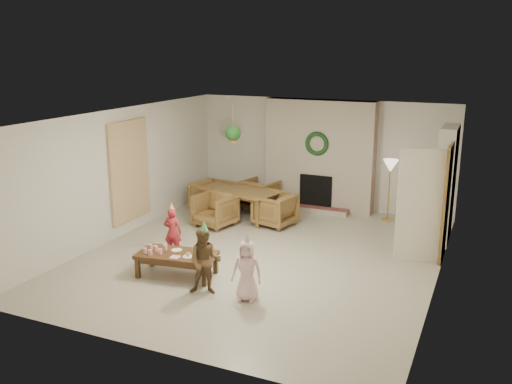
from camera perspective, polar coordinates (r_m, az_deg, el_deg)
The scene contains 56 objects.
floor at distance 9.95m, azimuth 0.65°, elevation -6.57°, with size 7.00×7.00×0.00m, color #B7B29E.
ceiling at distance 9.34m, azimuth 0.70°, elevation 7.86°, with size 7.00×7.00×0.00m, color white.
wall_back at distance 12.79m, azimuth 6.87°, elevation 3.97°, with size 7.00×7.00×0.00m, color silver.
wall_front at distance 6.65m, azimuth -11.37°, elevation -6.45°, with size 7.00×7.00×0.00m, color silver.
wall_left at distance 11.07m, azimuth -13.76°, elevation 1.96°, with size 7.00×7.00×0.00m, color silver.
wall_right at distance 8.87m, azimuth 18.79°, elevation -1.55°, with size 7.00×7.00×0.00m, color silver.
fireplace_mass at distance 12.60m, azimuth 6.61°, elevation 3.82°, with size 2.50×0.40×2.50m, color #591C17.
fireplace_hearth at distance 12.56m, azimuth 5.97°, elevation -1.80°, with size 1.60×0.30×0.12m, color maroon.
fireplace_firebox at distance 12.61m, azimuth 6.25°, elevation 0.10°, with size 0.75×0.12×0.75m, color black.
fireplace_wreath at distance 12.33m, azimuth 6.32°, elevation 5.00°, with size 0.54×0.54×0.10m, color #163C1B.
floor_lamp_base at distance 12.24m, azimuth 13.45°, elevation -2.80°, with size 0.25×0.25×0.03m, color gold.
floor_lamp_post at distance 12.07m, azimuth 13.62°, elevation -0.04°, with size 0.03×0.03×1.20m, color gold.
floor_lamp_shade at distance 11.94m, azimuth 13.79°, elevation 2.65°, with size 0.32×0.32×0.27m, color beige.
bookshelf_carcass at distance 11.15m, azimuth 19.06°, elevation 0.86°, with size 0.30×1.00×2.20m, color white.
bookshelf_shelf_a at distance 11.31m, azimuth 18.69°, elevation -2.32°, with size 0.30×0.92×0.03m, color white.
bookshelf_shelf_b at distance 11.21m, azimuth 18.86°, elevation -0.37°, with size 0.30×0.92×0.03m, color white.
bookshelf_shelf_c at distance 11.11m, azimuth 19.03°, elevation 1.62°, with size 0.30×0.92×0.03m, color white.
bookshelf_shelf_d at distance 11.04m, azimuth 19.20°, elevation 3.65°, with size 0.30×0.92×0.03m, color white.
books_row_lower at distance 11.13m, azimuth 18.57°, elevation -1.83°, with size 0.20×0.40×0.24m, color #A52D1E.
books_row_mid at distance 11.22m, azimuth 18.84°, elevation 0.39°, with size 0.20×0.44×0.24m, color #284595.
books_row_upper at distance 10.99m, azimuth 18.93°, elevation 2.19°, with size 0.20×0.36×0.22m, color #9D6221.
door_frame at distance 10.09m, azimuth 19.12°, elevation -1.01°, with size 0.05×0.86×2.04m, color brown.
door_leaf at distance 9.77m, azimuth 16.69°, elevation -1.45°, with size 0.05×0.80×2.00m, color beige.
curtain_panel at distance 11.20m, azimuth -12.98°, elevation 2.15°, with size 0.06×1.20×2.00m, color beige.
dining_table at distance 12.05m, azimuth -1.85°, elevation -1.19°, with size 1.78×0.99×0.63m, color brown.
dining_chair_near at distance 11.46m, azimuth -4.30°, elevation -1.89°, with size 0.74×0.76×0.69m, color brown.
dining_chair_far at distance 12.63m, azimuth 0.37°, elevation -0.27°, with size 0.74×0.76×0.69m, color brown.
dining_chair_left at distance 12.52m, azimuth -4.64°, elevation -0.45°, with size 0.74×0.76×0.69m, color brown.
dining_chair_right at distance 11.47m, azimuth 1.97°, elevation -1.84°, with size 0.74×0.76×0.69m, color brown.
hanging_plant_cord at distance 11.28m, azimuth -2.41°, elevation 7.25°, with size 0.01×0.01×0.70m, color tan.
hanging_plant_pot at distance 11.33m, azimuth -2.39°, elevation 5.49°, with size 0.16×0.16×0.12m, color #AB6037.
hanging_plant_foliage at distance 11.31m, azimuth -2.40°, elevation 6.09°, with size 0.32×0.32×0.32m, color #184A19.
coffee_table_top at distance 9.07m, azimuth -8.23°, elevation -6.45°, with size 1.27×0.63×0.06m, color #4D3119.
coffee_table_apron at distance 9.10m, azimuth -8.21°, elevation -6.85°, with size 1.17×0.54×0.08m, color #4D3119.
coffee_leg_fl at distance 9.17m, azimuth -12.16°, elevation -7.72°, with size 0.07×0.07×0.33m, color #4D3119.
coffee_leg_fr at distance 8.72m, azimuth -5.36°, elevation -8.65°, with size 0.07×0.07×0.33m, color #4D3119.
coffee_leg_bl at distance 9.60m, azimuth -10.73°, elevation -6.62°, with size 0.07×0.07×0.33m, color #4D3119.
coffee_leg_br at distance 9.17m, azimuth -4.20°, elevation -7.43°, with size 0.07×0.07×0.33m, color #4D3119.
cup_a at distance 9.13m, azimuth -11.44°, elevation -5.98°, with size 0.07×0.07×0.09m, color white.
cup_b at distance 9.29m, azimuth -10.89°, elevation -5.58°, with size 0.07×0.07×0.09m, color white.
cup_c at distance 9.04m, azimuth -10.91°, elevation -6.17°, with size 0.07×0.07×0.09m, color white.
cup_d at distance 9.20m, azimuth -10.37°, elevation -5.76°, with size 0.07×0.07×0.09m, color white.
cup_e at distance 9.04m, azimuth -9.91°, elevation -6.10°, with size 0.07×0.07×0.09m, color white.
cup_f at distance 9.21m, azimuth -9.39°, elevation -5.70°, with size 0.07×0.07×0.09m, color white.
plate_a at distance 9.18m, azimuth -8.22°, elevation -5.98°, with size 0.18×0.18×0.01m, color white.
plate_b at distance 8.89m, azimuth -7.04°, elevation -6.65°, with size 0.18×0.18×0.01m, color white.
plate_c at distance 8.99m, azimuth -5.40°, elevation -6.35°, with size 0.18×0.18×0.01m, color white.
food_scoop at distance 8.87m, azimuth -7.05°, elevation -6.42°, with size 0.07×0.07×0.07m, color tan.
napkin_left at distance 8.90m, azimuth -8.40°, elevation -6.68°, with size 0.15×0.15×0.01m, color #D79FB2.
napkin_right at distance 9.09m, azimuth -5.81°, elevation -6.12°, with size 0.15×0.15×0.01m, color #D79FB2.
child_red at distance 9.92m, azimuth -8.64°, elevation -4.12°, with size 0.32×0.21×0.88m, color #A7232C.
party_hat_red at distance 9.78m, azimuth -8.74°, elevation -1.47°, with size 0.12×0.12×0.17m, color #DAD348.
child_plaid at distance 8.34m, azimuth -5.31°, elevation -7.17°, with size 0.50×0.39×1.04m, color maroon.
party_hat_plaid at distance 8.14m, azimuth -5.40°, elevation -3.54°, with size 0.12×0.12×0.17m, color #54C566.
child_pink at distance 8.12m, azimuth -0.97°, elevation -8.14°, with size 0.45×0.29×0.92m, color #F5C4C9.
party_hat_pink at distance 7.94m, azimuth -0.98°, elevation -4.83°, with size 0.12×0.12×0.17m, color #BBBAC1.
Camera 1 is at (3.64, -8.53, 3.62)m, focal length 38.58 mm.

